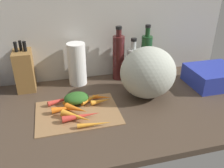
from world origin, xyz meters
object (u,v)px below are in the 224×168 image
(knife_block, at_px, (24,70))
(dish_rack, at_px, (213,76))
(carrot_2, at_px, (101,101))
(bottle_2, at_px, (146,55))
(carrot_1, at_px, (95,124))
(paper_towel_roll, at_px, (77,64))
(carrot_0, at_px, (76,117))
(carrot_7, at_px, (72,98))
(bottle_0, at_px, (118,57))
(carrot_5, at_px, (64,109))
(bottle_1, at_px, (133,63))
(winter_squash, at_px, (148,73))
(cutting_board, at_px, (78,112))
(carrot_8, at_px, (82,116))
(carrot_9, at_px, (64,99))
(carrot_4, at_px, (91,98))
(carrot_3, at_px, (76,109))
(carrot_6, at_px, (102,97))

(knife_block, height_order, dish_rack, knife_block)
(carrot_2, bearing_deg, bottle_2, 37.84)
(carrot_1, relative_size, paper_towel_roll, 0.63)
(carrot_0, bearing_deg, carrot_7, 90.22)
(bottle_0, bearing_deg, carrot_0, -128.55)
(carrot_5, distance_m, dish_rack, 0.88)
(bottle_1, bearing_deg, winter_squash, -88.57)
(carrot_1, bearing_deg, winter_squash, 32.41)
(cutting_board, bearing_deg, dish_rack, 7.28)
(paper_towel_roll, bearing_deg, cutting_board, -98.05)
(carrot_7, xyz_separation_m, dish_rack, (0.83, -0.01, 0.03))
(carrot_8, distance_m, bottle_0, 0.50)
(carrot_5, xyz_separation_m, bottle_1, (0.45, 0.28, 0.08))
(carrot_1, height_order, carrot_9, carrot_9)
(carrot_4, bearing_deg, winter_squash, -1.53)
(cutting_board, relative_size, dish_rack, 1.44)
(bottle_1, bearing_deg, knife_block, 177.38)
(bottle_2, bearing_deg, carrot_4, -149.37)
(cutting_board, bearing_deg, carrot_0, -101.45)
(cutting_board, height_order, bottle_1, bottle_1)
(carrot_3, relative_size, bottle_2, 0.35)
(winter_squash, distance_m, paper_towel_roll, 0.42)
(paper_towel_roll, bearing_deg, carrot_3, -98.98)
(carrot_2, bearing_deg, cutting_board, -159.57)
(carrot_0, bearing_deg, carrot_9, 102.88)
(carrot_0, height_order, carrot_4, carrot_0)
(carrot_0, height_order, paper_towel_roll, paper_towel_roll)
(cutting_board, xyz_separation_m, carrot_8, (0.01, -0.06, 0.02))
(carrot_0, xyz_separation_m, knife_block, (-0.24, 0.39, 0.09))
(carrot_3, distance_m, knife_block, 0.42)
(cutting_board, relative_size, winter_squash, 1.35)
(carrot_5, distance_m, bottle_2, 0.63)
(carrot_2, relative_size, knife_block, 0.38)
(carrot_3, distance_m, carrot_8, 0.06)
(carrot_2, relative_size, carrot_4, 0.83)
(carrot_3, bearing_deg, carrot_5, 160.42)
(carrot_3, xyz_separation_m, winter_squash, (0.39, 0.08, 0.11))
(carrot_8, relative_size, bottle_0, 0.55)
(carrot_7, bearing_deg, knife_block, 137.85)
(knife_block, xyz_separation_m, dish_rack, (1.07, -0.22, -0.06))
(bottle_0, bearing_deg, carrot_6, -123.35)
(cutting_board, bearing_deg, carrot_9, 115.70)
(carrot_2, xyz_separation_m, winter_squash, (0.26, 0.03, 0.12))
(carrot_3, xyz_separation_m, bottle_1, (0.39, 0.30, 0.08))
(carrot_4, distance_m, winter_squash, 0.33)
(carrot_7, bearing_deg, cutting_board, -83.08)
(carrot_2, bearing_deg, winter_squash, 6.31)
(carrot_0, distance_m, carrot_3, 0.06)
(paper_towel_roll, distance_m, bottle_0, 0.25)
(carrot_0, xyz_separation_m, carrot_6, (0.16, 0.15, -0.01))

